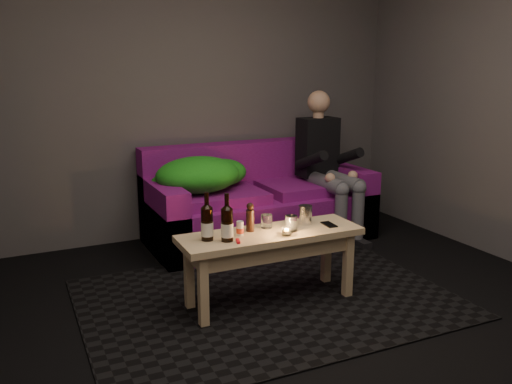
# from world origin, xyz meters

# --- Properties ---
(floor) EXTENTS (4.50, 4.50, 0.00)m
(floor) POSITION_xyz_m (0.00, 0.00, 0.00)
(floor) COLOR black
(floor) RESTS_ON ground
(room) EXTENTS (4.50, 4.50, 4.50)m
(room) POSITION_xyz_m (0.00, 0.47, 1.64)
(room) COLOR silver
(room) RESTS_ON ground
(rug) EXTENTS (2.43, 1.79, 0.01)m
(rug) POSITION_xyz_m (-0.08, 0.62, 0.01)
(rug) COLOR black
(rug) RESTS_ON floor
(sofa) EXTENTS (1.95, 0.88, 0.84)m
(sofa) POSITION_xyz_m (0.44, 1.82, 0.30)
(sofa) COLOR #781065
(sofa) RESTS_ON floor
(green_blanket) EXTENTS (0.86, 0.59, 0.29)m
(green_blanket) POSITION_xyz_m (-0.09, 1.81, 0.63)
(green_blanket) COLOR #1E8B19
(green_blanket) RESTS_ON sofa
(person) EXTENTS (0.35, 0.81, 1.30)m
(person) POSITION_xyz_m (1.05, 1.66, 0.67)
(person) COLOR black
(person) RESTS_ON sofa
(coffee_table) EXTENTS (1.20, 0.40, 0.49)m
(coffee_table) POSITION_xyz_m (-0.08, 0.57, 0.40)
(coffee_table) COLOR #DEBD82
(coffee_table) RESTS_ON rug
(beer_bottle_a) EXTENTS (0.08, 0.08, 0.30)m
(beer_bottle_a) POSITION_xyz_m (-0.50, 0.59, 0.60)
(beer_bottle_a) COLOR black
(beer_bottle_a) RESTS_ON coffee_table
(beer_bottle_b) EXTENTS (0.08, 0.08, 0.30)m
(beer_bottle_b) POSITION_xyz_m (-0.40, 0.52, 0.60)
(beer_bottle_b) COLOR black
(beer_bottle_b) RESTS_ON coffee_table
(salt_shaker) EXTENTS (0.06, 0.06, 0.09)m
(salt_shaker) POSITION_xyz_m (-0.29, 0.58, 0.54)
(salt_shaker) COLOR silver
(salt_shaker) RESTS_ON coffee_table
(pepper_mill) EXTENTS (0.06, 0.06, 0.14)m
(pepper_mill) POSITION_xyz_m (-0.19, 0.64, 0.56)
(pepper_mill) COLOR black
(pepper_mill) RESTS_ON coffee_table
(tumbler_back) EXTENTS (0.09, 0.09, 0.09)m
(tumbler_back) POSITION_xyz_m (-0.06, 0.66, 0.53)
(tumbler_back) COLOR white
(tumbler_back) RESTS_ON coffee_table
(tealight) EXTENTS (0.06, 0.06, 0.05)m
(tealight) POSITION_xyz_m (-0.02, 0.46, 0.51)
(tealight) COLOR white
(tealight) RESTS_ON coffee_table
(tumbler_front) EXTENTS (0.11, 0.11, 0.10)m
(tumbler_front) POSITION_xyz_m (0.05, 0.53, 0.54)
(tumbler_front) COLOR white
(tumbler_front) RESTS_ON coffee_table
(steel_cup) EXTENTS (0.12, 0.12, 0.13)m
(steel_cup) POSITION_xyz_m (0.21, 0.62, 0.55)
(steel_cup) COLOR silver
(steel_cup) RESTS_ON coffee_table
(smartphone) EXTENTS (0.08, 0.14, 0.01)m
(smartphone) POSITION_xyz_m (0.34, 0.53, 0.49)
(smartphone) COLOR black
(smartphone) RESTS_ON coffee_table
(red_lighter) EXTENTS (0.04, 0.08, 0.01)m
(red_lighter) POSITION_xyz_m (-0.35, 0.47, 0.50)
(red_lighter) COLOR red
(red_lighter) RESTS_ON coffee_table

